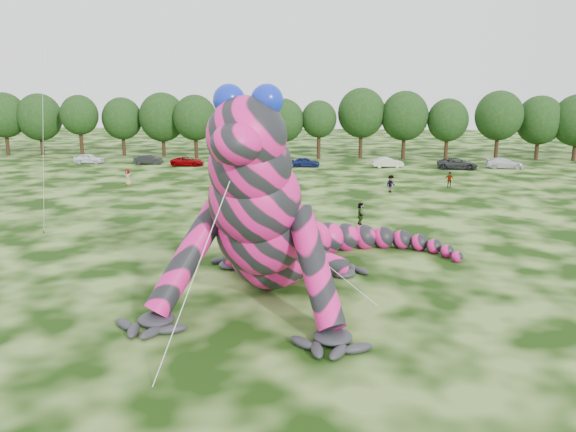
% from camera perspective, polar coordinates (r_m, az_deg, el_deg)
% --- Properties ---
extents(ground, '(240.00, 240.00, 0.00)m').
position_cam_1_polar(ground, '(29.54, -1.93, -7.94)').
color(ground, '#16330A').
rests_on(ground, ground).
extents(inflatable_gecko, '(21.05, 23.89, 10.72)m').
position_cam_1_polar(inflatable_gecko, '(29.90, -1.06, 2.99)').
color(inflatable_gecko, '#E01778').
rests_on(inflatable_gecko, ground).
extents(tree_1, '(6.74, 6.07, 9.81)m').
position_cam_1_polar(tree_1, '(99.96, -26.79, 8.35)').
color(tree_1, black).
rests_on(tree_1, ground).
extents(tree_2, '(7.04, 6.34, 9.64)m').
position_cam_1_polar(tree_2, '(97.95, -23.88, 8.51)').
color(tree_2, black).
rests_on(tree_2, ground).
extents(tree_3, '(5.81, 5.23, 9.44)m').
position_cam_1_polar(tree_3, '(93.19, -20.36, 8.57)').
color(tree_3, black).
rests_on(tree_3, ground).
extents(tree_4, '(6.22, 5.60, 9.06)m').
position_cam_1_polar(tree_4, '(92.37, -16.46, 8.69)').
color(tree_4, black).
rests_on(tree_4, ground).
extents(tree_5, '(7.16, 6.44, 9.80)m').
position_cam_1_polar(tree_5, '(89.97, -12.61, 9.05)').
color(tree_5, black).
rests_on(tree_5, ground).
extents(tree_6, '(6.52, 5.86, 9.49)m').
position_cam_1_polar(tree_6, '(86.82, -9.39, 8.95)').
color(tree_6, black).
rests_on(tree_6, ground).
extents(tree_7, '(6.68, 6.01, 9.48)m').
position_cam_1_polar(tree_7, '(85.46, -4.44, 9.02)').
color(tree_7, black).
rests_on(tree_7, ground).
extents(tree_8, '(6.14, 5.53, 8.94)m').
position_cam_1_polar(tree_8, '(84.95, -0.46, 8.85)').
color(tree_8, black).
rests_on(tree_8, ground).
extents(tree_9, '(5.27, 4.74, 8.68)m').
position_cam_1_polar(tree_9, '(85.02, 3.15, 8.75)').
color(tree_9, black).
rests_on(tree_9, ground).
extents(tree_10, '(7.09, 6.38, 10.50)m').
position_cam_1_polar(tree_10, '(86.27, 7.45, 9.33)').
color(tree_10, black).
rests_on(tree_10, ground).
extents(tree_11, '(7.01, 6.31, 10.07)m').
position_cam_1_polar(tree_11, '(86.45, 11.74, 9.03)').
color(tree_11, black).
rests_on(tree_11, ground).
extents(tree_12, '(5.99, 5.39, 8.97)m').
position_cam_1_polar(tree_12, '(87.02, 15.87, 8.47)').
color(tree_12, black).
rests_on(tree_12, ground).
extents(tree_13, '(6.83, 6.15, 10.13)m').
position_cam_1_polar(tree_13, '(88.05, 20.57, 8.57)').
color(tree_13, black).
rests_on(tree_13, ground).
extents(tree_14, '(6.82, 6.14, 9.40)m').
position_cam_1_polar(tree_14, '(91.50, 24.13, 8.18)').
color(tree_14, black).
rests_on(tree_14, ground).
extents(car_0, '(4.18, 1.79, 1.41)m').
position_cam_1_polar(car_0, '(84.46, -19.57, 5.52)').
color(car_0, white).
rests_on(car_0, ground).
extents(car_1, '(4.02, 1.59, 1.30)m').
position_cam_1_polar(car_1, '(81.28, -14.00, 5.58)').
color(car_1, black).
rests_on(car_1, ground).
extents(car_2, '(4.61, 2.20, 1.27)m').
position_cam_1_polar(car_2, '(78.40, -10.17, 5.49)').
color(car_2, '#7B0003').
rests_on(car_2, ground).
extents(car_3, '(4.67, 2.07, 1.33)m').
position_cam_1_polar(car_3, '(75.78, -1.22, 5.46)').
color(car_3, '#A5AAAE').
rests_on(car_3, ground).
extents(car_4, '(3.88, 1.59, 1.32)m').
position_cam_1_polar(car_4, '(76.25, 1.79, 5.50)').
color(car_4, '#111A4D').
rests_on(car_4, ground).
extents(car_5, '(4.34, 2.15, 1.37)m').
position_cam_1_polar(car_5, '(76.97, 10.07, 5.40)').
color(car_5, beige).
rests_on(car_5, ground).
extents(car_6, '(5.44, 2.95, 1.45)m').
position_cam_1_polar(car_6, '(77.38, 16.81, 5.11)').
color(car_6, '#28282B').
rests_on(car_6, ground).
extents(car_7, '(4.95, 2.26, 1.41)m').
position_cam_1_polar(car_7, '(80.08, 21.12, 5.03)').
color(car_7, silver).
rests_on(car_7, ground).
extents(spectator_5, '(0.88, 1.71, 1.77)m').
position_cam_1_polar(spectator_5, '(44.25, 7.40, 0.24)').
color(spectator_5, gray).
rests_on(spectator_5, ground).
extents(spectator_1, '(0.97, 0.79, 1.84)m').
position_cam_1_polar(spectator_1, '(53.68, -1.57, 2.62)').
color(spectator_1, gray).
rests_on(spectator_1, ground).
extents(spectator_4, '(1.05, 0.94, 1.80)m').
position_cam_1_polar(spectator_4, '(64.19, -15.96, 3.82)').
color(spectator_4, gray).
rests_on(spectator_4, ground).
extents(spectator_2, '(1.30, 1.28, 1.79)m').
position_cam_1_polar(spectator_2, '(58.37, 10.40, 3.23)').
color(spectator_2, gray).
rests_on(spectator_2, ground).
extents(spectator_3, '(1.05, 0.66, 1.67)m').
position_cam_1_polar(spectator_3, '(62.91, 16.06, 3.57)').
color(spectator_3, gray).
rests_on(spectator_3, ground).
extents(spectator_0, '(0.67, 0.76, 1.74)m').
position_cam_1_polar(spectator_0, '(49.76, -7.38, 1.64)').
color(spectator_0, gray).
rests_on(spectator_0, ground).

